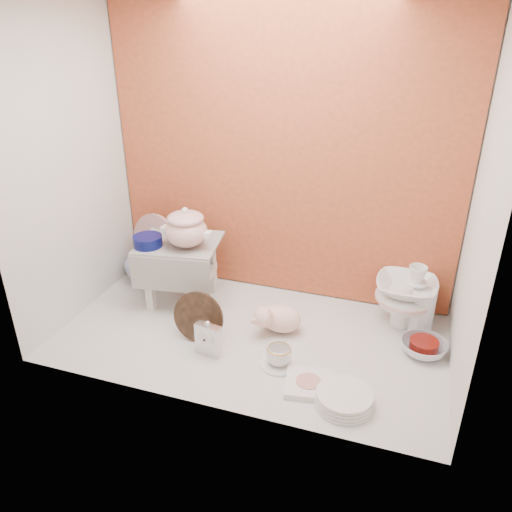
{
  "coord_description": "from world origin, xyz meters",
  "views": [
    {
      "loc": [
        0.66,
        -1.89,
        1.41
      ],
      "look_at": [
        0.02,
        0.02,
        0.42
      ],
      "focal_mm": 35.49,
      "sensor_mm": 36.0,
      "label": 1
    }
  ],
  "objects_px": {
    "plush_pig": "(281,318)",
    "gold_rim_teacup": "(279,355)",
    "mantel_clock": "(208,338)",
    "dinner_plate_stack": "(344,399)",
    "step_stool": "(181,271)",
    "crystal_bowl": "(423,348)",
    "porcelain_tower": "(405,295)",
    "blue_white_vase": "(146,260)",
    "soup_tureen": "(186,227)",
    "floral_platter": "(158,251)"
  },
  "relations": [
    {
      "from": "plush_pig",
      "to": "gold_rim_teacup",
      "type": "xyz_separation_m",
      "value": [
        0.06,
        -0.25,
        -0.02
      ]
    },
    {
      "from": "mantel_clock",
      "to": "plush_pig",
      "type": "height_order",
      "value": "mantel_clock"
    },
    {
      "from": "dinner_plate_stack",
      "to": "mantel_clock",
      "type": "bearing_deg",
      "value": 168.37
    },
    {
      "from": "step_stool",
      "to": "plush_pig",
      "type": "height_order",
      "value": "step_stool"
    },
    {
      "from": "dinner_plate_stack",
      "to": "gold_rim_teacup",
      "type": "bearing_deg",
      "value": 153.98
    },
    {
      "from": "crystal_bowl",
      "to": "porcelain_tower",
      "type": "bearing_deg",
      "value": 116.65
    },
    {
      "from": "dinner_plate_stack",
      "to": "crystal_bowl",
      "type": "bearing_deg",
      "value": 57.37
    },
    {
      "from": "blue_white_vase",
      "to": "plush_pig",
      "type": "relative_size",
      "value": 1.03
    },
    {
      "from": "soup_tureen",
      "to": "porcelain_tower",
      "type": "height_order",
      "value": "soup_tureen"
    },
    {
      "from": "mantel_clock",
      "to": "dinner_plate_stack",
      "type": "bearing_deg",
      "value": -2.25
    },
    {
      "from": "floral_platter",
      "to": "gold_rim_teacup",
      "type": "height_order",
      "value": "floral_platter"
    },
    {
      "from": "step_stool",
      "to": "porcelain_tower",
      "type": "bearing_deg",
      "value": -2.0
    },
    {
      "from": "step_stool",
      "to": "floral_platter",
      "type": "distance_m",
      "value": 0.23
    },
    {
      "from": "mantel_clock",
      "to": "step_stool",
      "type": "bearing_deg",
      "value": 138.57
    },
    {
      "from": "step_stool",
      "to": "plush_pig",
      "type": "distance_m",
      "value": 0.6
    },
    {
      "from": "blue_white_vase",
      "to": "soup_tureen",
      "type": "bearing_deg",
      "value": -26.51
    },
    {
      "from": "step_stool",
      "to": "blue_white_vase",
      "type": "bearing_deg",
      "value": 145.99
    },
    {
      "from": "soup_tureen",
      "to": "plush_pig",
      "type": "relative_size",
      "value": 0.99
    },
    {
      "from": "step_stool",
      "to": "crystal_bowl",
      "type": "bearing_deg",
      "value": -12.75
    },
    {
      "from": "floral_platter",
      "to": "blue_white_vase",
      "type": "bearing_deg",
      "value": 167.7
    },
    {
      "from": "dinner_plate_stack",
      "to": "plush_pig",
      "type": "bearing_deg",
      "value": 132.88
    },
    {
      "from": "step_stool",
      "to": "gold_rim_teacup",
      "type": "relative_size",
      "value": 3.64
    },
    {
      "from": "porcelain_tower",
      "to": "plush_pig",
      "type": "bearing_deg",
      "value": -155.16
    },
    {
      "from": "dinner_plate_stack",
      "to": "crystal_bowl",
      "type": "relative_size",
      "value": 1.15
    },
    {
      "from": "crystal_bowl",
      "to": "dinner_plate_stack",
      "type": "bearing_deg",
      "value": -122.63
    },
    {
      "from": "gold_rim_teacup",
      "to": "porcelain_tower",
      "type": "distance_m",
      "value": 0.71
    },
    {
      "from": "step_stool",
      "to": "blue_white_vase",
      "type": "distance_m",
      "value": 0.32
    },
    {
      "from": "blue_white_vase",
      "to": "dinner_plate_stack",
      "type": "distance_m",
      "value": 1.41
    },
    {
      "from": "floral_platter",
      "to": "gold_rim_teacup",
      "type": "xyz_separation_m",
      "value": [
        0.83,
        -0.48,
        -0.15
      ]
    },
    {
      "from": "soup_tureen",
      "to": "floral_platter",
      "type": "distance_m",
      "value": 0.38
    },
    {
      "from": "mantel_clock",
      "to": "porcelain_tower",
      "type": "xyz_separation_m",
      "value": [
        0.81,
        0.53,
        0.08
      ]
    },
    {
      "from": "dinner_plate_stack",
      "to": "crystal_bowl",
      "type": "distance_m",
      "value": 0.52
    },
    {
      "from": "crystal_bowl",
      "to": "porcelain_tower",
      "type": "relative_size",
      "value": 0.62
    },
    {
      "from": "soup_tureen",
      "to": "mantel_clock",
      "type": "distance_m",
      "value": 0.56
    },
    {
      "from": "floral_platter",
      "to": "soup_tureen",
      "type": "bearing_deg",
      "value": -31.04
    },
    {
      "from": "floral_platter",
      "to": "crystal_bowl",
      "type": "height_order",
      "value": "floral_platter"
    },
    {
      "from": "floral_platter",
      "to": "gold_rim_teacup",
      "type": "bearing_deg",
      "value": -30.05
    },
    {
      "from": "dinner_plate_stack",
      "to": "blue_white_vase",
      "type": "bearing_deg",
      "value": 152.15
    },
    {
      "from": "dinner_plate_stack",
      "to": "porcelain_tower",
      "type": "relative_size",
      "value": 0.71
    },
    {
      "from": "soup_tureen",
      "to": "floral_platter",
      "type": "relative_size",
      "value": 0.6
    },
    {
      "from": "plush_pig",
      "to": "porcelain_tower",
      "type": "relative_size",
      "value": 0.76
    },
    {
      "from": "floral_platter",
      "to": "gold_rim_teacup",
      "type": "relative_size",
      "value": 3.8
    },
    {
      "from": "blue_white_vase",
      "to": "plush_pig",
      "type": "xyz_separation_m",
      "value": [
        0.86,
        -0.25,
        -0.05
      ]
    },
    {
      "from": "soup_tureen",
      "to": "blue_white_vase",
      "type": "xyz_separation_m",
      "value": [
        -0.35,
        0.18,
        -0.32
      ]
    },
    {
      "from": "blue_white_vase",
      "to": "crystal_bowl",
      "type": "height_order",
      "value": "blue_white_vase"
    },
    {
      "from": "floral_platter",
      "to": "crystal_bowl",
      "type": "bearing_deg",
      "value": -7.68
    },
    {
      "from": "floral_platter",
      "to": "mantel_clock",
      "type": "height_order",
      "value": "floral_platter"
    },
    {
      "from": "step_stool",
      "to": "blue_white_vase",
      "type": "xyz_separation_m",
      "value": [
        -0.29,
        0.13,
        -0.04
      ]
    },
    {
      "from": "soup_tureen",
      "to": "blue_white_vase",
      "type": "distance_m",
      "value": 0.51
    },
    {
      "from": "dinner_plate_stack",
      "to": "porcelain_tower",
      "type": "bearing_deg",
      "value": 75.35
    }
  ]
}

